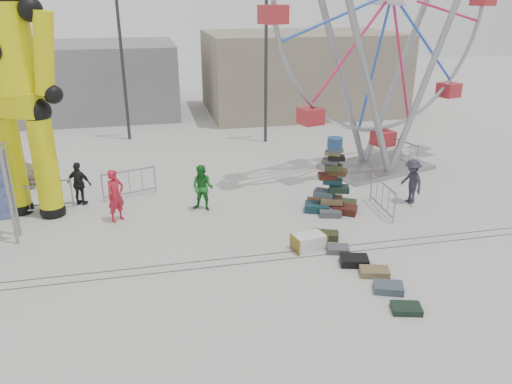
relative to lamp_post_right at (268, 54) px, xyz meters
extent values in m
plane|color=#9E9E99|center=(-3.09, -13.00, -4.48)|extent=(90.00, 90.00, 0.00)
cube|color=#47443F|center=(-3.09, -12.40, -4.48)|extent=(40.00, 0.04, 0.01)
cube|color=#47443F|center=(-3.09, -12.00, -4.48)|extent=(40.00, 0.04, 0.01)
cube|color=gray|center=(3.91, 7.00, -1.98)|extent=(12.00, 8.00, 5.00)
cube|color=gray|center=(-9.09, 9.00, -2.28)|extent=(10.00, 8.00, 4.40)
cylinder|color=#2D2D30|center=(-0.09, 0.00, -0.48)|extent=(0.16, 0.16, 8.00)
cylinder|color=#2D2D30|center=(-7.09, 2.00, -0.48)|extent=(0.16, 0.16, 8.00)
cube|color=#163943|center=(-0.42, -9.27, -4.34)|extent=(1.03, 0.87, 0.28)
cube|color=#431711|center=(0.48, -9.67, -4.35)|extent=(0.99, 0.91, 0.26)
cube|color=#3E2B14|center=(-0.20, -8.77, -4.36)|extent=(0.85, 0.66, 0.24)
cube|color=#2E351A|center=(0.70, -9.17, -4.35)|extent=(0.95, 0.85, 0.26)
cube|color=#4E5055|center=(-0.10, -9.77, -4.37)|extent=(0.84, 0.67, 0.22)
cube|color=black|center=(0.33, -8.77, -4.36)|extent=(0.87, 0.78, 0.24)
cube|color=olive|center=(0.10, -9.32, -4.08)|extent=(0.89, 0.74, 0.24)
cube|color=#3E4D59|center=(-0.14, -9.18, -3.85)|extent=(0.85, 0.79, 0.22)
cube|color=black|center=(0.31, -9.44, -3.63)|extent=(0.78, 0.63, 0.22)
cube|color=#163943|center=(0.16, -9.17, -3.42)|extent=(0.78, 0.68, 0.20)
cube|color=#431711|center=(-0.04, -9.14, -3.23)|extent=(0.70, 0.53, 0.20)
cube|color=#3E2B14|center=(0.27, -9.33, -3.03)|extent=(0.73, 0.67, 0.20)
cube|color=#2E351A|center=(0.07, -9.37, -2.85)|extent=(0.71, 0.58, 0.17)
cube|color=#4E5055|center=(0.03, -9.20, -2.67)|extent=(0.69, 0.65, 0.17)
cube|color=black|center=(0.18, -9.35, -2.51)|extent=(0.62, 0.50, 0.15)
cube|color=olive|center=(0.07, -9.25, -2.36)|extent=(0.63, 0.56, 0.15)
cube|color=#3E4D59|center=(0.11, -9.36, -2.21)|extent=(0.56, 0.44, 0.13)
cylinder|color=navy|center=(0.10, -9.32, -1.97)|extent=(0.52, 0.52, 0.35)
sphere|color=black|center=(-10.71, -7.11, -4.31)|extent=(0.87, 0.87, 0.87)
cylinder|color=yellow|center=(-10.71, -7.11, -2.64)|extent=(0.80, 0.80, 3.68)
sphere|color=black|center=(-10.71, -7.11, -0.81)|extent=(0.92, 0.92, 0.92)
sphere|color=black|center=(-9.55, -7.62, -4.31)|extent=(0.87, 0.87, 0.87)
cylinder|color=yellow|center=(-9.55, -7.62, -2.64)|extent=(0.80, 0.80, 3.68)
sphere|color=black|center=(-9.55, -7.62, -0.81)|extent=(0.92, 0.92, 0.92)
cube|color=yellow|center=(-10.13, -7.37, -0.58)|extent=(1.84, 1.49, 0.80)
cylinder|color=yellow|center=(-10.13, -7.37, 1.15)|extent=(1.49, 1.49, 2.76)
sphere|color=black|center=(-10.13, -7.37, 2.53)|extent=(1.26, 1.26, 1.26)
sphere|color=black|center=(-9.24, -7.76, 2.30)|extent=(0.74, 0.74, 0.74)
cylinder|color=yellow|center=(-9.03, -7.85, 1.03)|extent=(1.10, 0.93, 2.59)
sphere|color=black|center=(-8.92, -7.90, -0.23)|extent=(0.60, 0.60, 0.60)
cube|color=gray|center=(3.67, -5.39, -4.39)|extent=(5.13, 3.92, 0.18)
cylinder|color=gray|center=(2.52, -6.59, -0.85)|extent=(3.10, 1.18, 7.36)
cylinder|color=gray|center=(5.30, -5.75, -0.85)|extent=(3.10, 1.18, 7.36)
cylinder|color=gray|center=(2.05, -5.03, -0.85)|extent=(3.10, 1.18, 7.36)
cylinder|color=gray|center=(4.83, -4.19, -0.85)|extent=(3.10, 1.18, 7.36)
cube|color=#A6232A|center=(3.67, -5.39, -3.12)|extent=(1.02, 1.02, 0.64)
cylinder|color=gray|center=(-10.33, -9.36, -2.95)|extent=(0.10, 0.10, 3.07)
cube|color=silver|center=(-1.59, -11.92, -4.25)|extent=(1.09, 0.76, 0.46)
cube|color=#2E351A|center=(-0.87, -11.40, -4.37)|extent=(0.92, 0.71, 0.23)
cube|color=#4E5055|center=(-0.80, -12.31, -4.39)|extent=(0.76, 0.65, 0.18)
cube|color=black|center=(-0.62, -13.12, -4.36)|extent=(0.91, 0.73, 0.24)
cube|color=olive|center=(-0.30, -13.78, -4.39)|extent=(0.90, 0.69, 0.19)
cube|color=#3E4D59|center=(-0.30, -14.60, -4.38)|extent=(0.89, 0.76, 0.21)
cube|color=black|center=(-0.28, -15.53, -4.40)|extent=(0.82, 0.67, 0.16)
imported|color=#B2192A|center=(-7.32, -8.55, -3.57)|extent=(0.79, 0.76, 1.82)
imported|color=#1B6D21|center=(-4.36, -8.28, -3.65)|extent=(1.01, 0.93, 1.66)
imported|color=black|center=(-8.68, -6.82, -3.67)|extent=(1.03, 0.78, 1.62)
imported|color=#262430|center=(3.20, -9.26, -3.65)|extent=(0.75, 1.15, 1.67)
camera|label=1|loc=(-6.06, -24.73, 2.70)|focal=35.00mm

